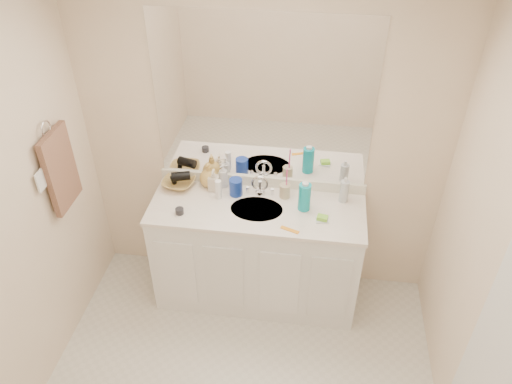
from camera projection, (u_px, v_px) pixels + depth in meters
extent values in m
cube|color=white|center=(218.00, 52.00, 1.78)|extent=(2.60, 2.60, 0.02)
cube|color=#F7DFC1|center=(262.00, 148.00, 3.53)|extent=(2.60, 0.02, 2.40)
cube|color=#F7DFC1|center=(499.00, 312.00, 2.36)|extent=(0.02, 2.60, 2.40)
cube|color=white|center=(257.00, 254.00, 3.78)|extent=(1.50, 0.55, 0.85)
cube|color=white|center=(257.00, 209.00, 3.51)|extent=(1.52, 0.57, 0.03)
cube|color=white|center=(262.00, 181.00, 3.69)|extent=(1.52, 0.03, 0.08)
cylinder|color=beige|center=(257.00, 210.00, 3.50)|extent=(0.37, 0.37, 0.02)
cylinder|color=silver|center=(260.00, 187.00, 3.60)|extent=(0.02, 0.02, 0.11)
cube|color=white|center=(263.00, 102.00, 3.31)|extent=(1.48, 0.01, 1.20)
cylinder|color=#17359F|center=(236.00, 187.00, 3.59)|extent=(0.11, 0.11, 0.13)
cylinder|color=#C5B38B|center=(285.00, 191.00, 3.57)|extent=(0.10, 0.10, 0.10)
cylinder|color=#EF3F8E|center=(287.00, 180.00, 3.51)|extent=(0.01, 0.04, 0.21)
cylinder|color=#0E9EAF|center=(305.00, 197.00, 3.43)|extent=(0.09, 0.09, 0.20)
cylinder|color=silver|center=(344.00, 191.00, 3.51)|extent=(0.08, 0.08, 0.17)
cube|color=white|center=(322.00, 220.00, 3.39)|extent=(0.09, 0.08, 0.01)
cube|color=#87DB35|center=(322.00, 218.00, 3.37)|extent=(0.08, 0.06, 0.03)
cube|color=orange|center=(290.00, 230.00, 3.31)|extent=(0.13, 0.07, 0.01)
cylinder|color=#242429|center=(180.00, 211.00, 3.44)|extent=(0.07, 0.07, 0.04)
cylinder|color=white|center=(218.00, 189.00, 3.55)|extent=(0.05, 0.05, 0.15)
imported|color=silver|center=(223.00, 175.00, 3.65)|extent=(0.10, 0.10, 0.19)
imported|color=beige|center=(214.00, 180.00, 3.62)|extent=(0.08, 0.08, 0.17)
imported|color=tan|center=(209.00, 175.00, 3.66)|extent=(0.18, 0.18, 0.19)
imported|color=#AB8645|center=(179.00, 183.00, 3.69)|extent=(0.26, 0.26, 0.06)
cylinder|color=black|center=(181.00, 176.00, 3.65)|extent=(0.15, 0.11, 0.07)
torus|color=silver|center=(46.00, 129.00, 3.05)|extent=(0.01, 0.11, 0.11)
cube|color=brown|center=(61.00, 170.00, 3.22)|extent=(0.04, 0.32, 0.55)
cube|color=white|center=(41.00, 181.00, 3.04)|extent=(0.01, 0.08, 0.13)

